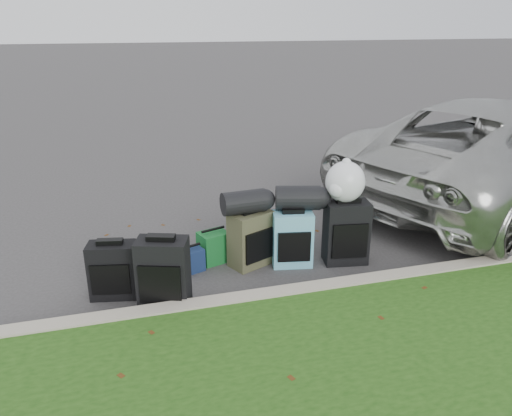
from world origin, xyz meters
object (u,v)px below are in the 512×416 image
object	(u,v)px
suv	(503,151)
tote_green	(214,247)
suitcase_teal	(292,239)
suitcase_olive	(251,239)
tote_navy	(192,260)
suitcase_large_black_right	(346,232)
suitcase_large_black_left	(163,273)
suitcase_small_black	(113,270)

from	to	relation	value
suv	tote_green	xyz separation A→B (m)	(-4.54, -0.85, -0.59)
suitcase_teal	tote_green	size ratio (longest dim) A/B	1.76
suitcase_olive	suitcase_teal	size ratio (longest dim) A/B	1.01
tote_green	tote_navy	world-z (taller)	tote_green
suv	suitcase_large_black_right	distance (m)	3.37
suitcase_large_black_left	tote_green	world-z (taller)	suitcase_large_black_left
suitcase_large_black_right	tote_green	bearing A→B (deg)	173.17
suitcase_teal	suitcase_large_black_left	bearing A→B (deg)	-151.12
suitcase_small_black	suitcase_teal	bearing A→B (deg)	16.51
suitcase_olive	tote_navy	size ratio (longest dim) A/B	2.45
suitcase_small_black	suitcase_large_black_right	bearing A→B (deg)	13.30
suitcase_teal	suitcase_small_black	bearing A→B (deg)	-164.24
suitcase_small_black	tote_navy	world-z (taller)	suitcase_small_black
suv	suitcase_olive	bearing A→B (deg)	82.29
tote_green	suv	bearing A→B (deg)	-7.12
suitcase_large_black_left	tote_navy	world-z (taller)	suitcase_large_black_left
suv	tote_green	size ratio (longest dim) A/B	15.61
suitcase_large_black_left	suitcase_olive	distance (m)	1.18
suitcase_teal	tote_navy	bearing A→B (deg)	-177.06
suitcase_large_black_left	suitcase_teal	size ratio (longest dim) A/B	1.10
suitcase_small_black	tote_green	bearing A→B (deg)	35.29
suitcase_olive	suitcase_large_black_right	world-z (taller)	suitcase_large_black_right
suitcase_olive	tote_green	size ratio (longest dim) A/B	1.78
suitcase_large_black_left	tote_green	distance (m)	1.03
suv	suitcase_olive	xyz separation A→B (m)	(-4.15, -1.04, -0.45)
suitcase_large_black_left	tote_navy	size ratio (longest dim) A/B	2.67
suitcase_teal	tote_green	world-z (taller)	suitcase_teal
tote_green	suitcase_teal	bearing A→B (deg)	-38.65
suitcase_large_black_right	suitcase_large_black_left	bearing A→B (deg)	-160.46
suitcase_large_black_right	suitcase_small_black	bearing A→B (deg)	-169.34
suitcase_olive	tote_navy	world-z (taller)	suitcase_olive
suitcase_olive	tote_green	bearing A→B (deg)	129.71
suitcase_teal	tote_green	distance (m)	0.90
tote_navy	suv	bearing A→B (deg)	-8.23
suitcase_teal	suitcase_large_black_right	size ratio (longest dim) A/B	0.87
suitcase_large_black_left	suitcase_large_black_right	distance (m)	2.11
suitcase_small_black	suitcase_large_black_right	size ratio (longest dim) A/B	0.79
suitcase_teal	tote_navy	xyz separation A→B (m)	(-1.11, 0.16, -0.18)
suitcase_large_black_right	suv	bearing A→B (deg)	31.19
suitcase_large_black_left	suitcase_olive	bearing A→B (deg)	49.23
tote_navy	suitcase_large_black_left	bearing A→B (deg)	-139.76
suv	tote_green	distance (m)	4.65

